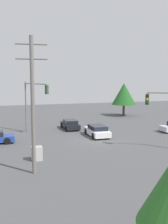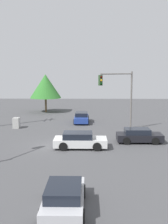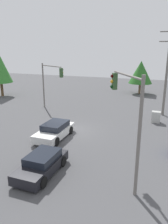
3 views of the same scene
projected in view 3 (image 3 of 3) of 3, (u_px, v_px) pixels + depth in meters
The scene contains 9 objects.
ground_plane at pixel (71, 132), 20.36m from camera, with size 80.00×80.00×0.00m, color #4C4C4F.
sedan_white at pixel (55, 131), 18.86m from camera, with size 2.03×4.41×1.33m.
sedan_dark at pixel (42, 164), 13.47m from camera, with size 1.90×4.07×1.27m.
traffic_signal_main at pixel (51, 78), 26.66m from camera, with size 3.94×2.33×5.72m.
traffic_signal_cross at pixel (127, 107), 11.96m from camera, with size 2.45×3.77×6.33m.
utility_pole_tall at pixel (167, 70), 24.11m from camera, with size 2.20×0.28×9.82m.
electrical_cabinet at pixel (156, 117), 22.81m from camera, with size 0.88×0.69×1.18m, color #B2B2AD.
tree_right at pixel (141, 72), 36.77m from camera, with size 3.95×3.95×5.52m.
tree_corner at pixel (0, 68), 34.58m from camera, with size 3.72×3.72×6.96m.
Camera 3 is at (7.86, -17.38, 7.46)m, focal length 35.00 mm.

